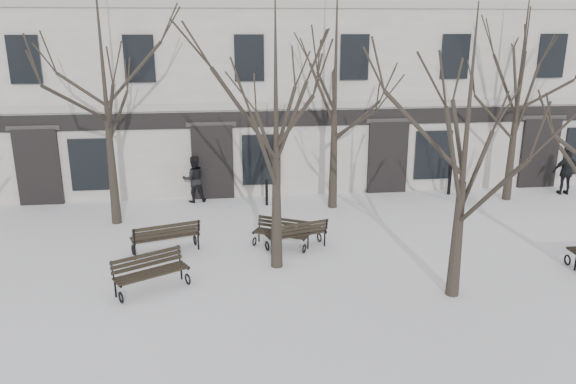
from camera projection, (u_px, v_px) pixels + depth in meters
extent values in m
plane|color=silver|center=(344.00, 280.00, 15.07)|extent=(100.00, 100.00, 0.00)
cube|color=beige|center=(287.00, 49.00, 25.86)|extent=(40.00, 10.00, 11.00)
cube|color=#A09C93|center=(302.00, 105.00, 21.62)|extent=(40.00, 0.12, 0.25)
cube|color=#A09C93|center=(303.00, 4.00, 20.57)|extent=(40.00, 0.12, 0.25)
cube|color=black|center=(302.00, 118.00, 21.76)|extent=(40.00, 0.10, 0.60)
cube|color=black|center=(38.00, 167.00, 21.05)|extent=(1.60, 0.22, 2.90)
cube|color=#2D2B28|center=(33.00, 128.00, 20.58)|extent=(1.90, 0.08, 0.18)
cube|color=black|center=(91.00, 164.00, 21.27)|extent=(1.50, 0.14, 2.00)
cube|color=black|center=(213.00, 162.00, 21.80)|extent=(1.60, 0.22, 2.90)
cube|color=#2D2B28|center=(211.00, 124.00, 21.34)|extent=(1.90, 0.08, 0.18)
cube|color=black|center=(261.00, 160.00, 22.02)|extent=(1.50, 0.14, 2.00)
cube|color=black|center=(387.00, 157.00, 22.62)|extent=(1.60, 0.22, 2.90)
cube|color=#2D2B28|center=(390.00, 121.00, 22.15)|extent=(1.90, 0.08, 0.18)
cube|color=black|center=(433.00, 155.00, 22.83)|extent=(1.50, 0.14, 2.00)
cube|color=black|center=(539.00, 153.00, 23.37)|extent=(1.60, 0.22, 2.90)
cube|color=#2D2B28|center=(544.00, 118.00, 22.90)|extent=(1.90, 0.08, 0.18)
cube|color=black|center=(24.00, 59.00, 19.93)|extent=(1.10, 0.14, 1.70)
cube|color=black|center=(139.00, 59.00, 20.39)|extent=(1.10, 0.14, 1.70)
cube|color=black|center=(249.00, 58.00, 20.86)|extent=(1.10, 0.14, 1.70)
cube|color=black|center=(354.00, 57.00, 21.32)|extent=(1.10, 0.14, 1.70)
cube|color=black|center=(455.00, 57.00, 21.78)|extent=(1.10, 0.14, 1.70)
cube|color=black|center=(551.00, 56.00, 22.25)|extent=(1.10, 0.14, 1.70)
cone|color=black|center=(277.00, 214.00, 15.50)|extent=(0.34, 0.34, 3.12)
cone|color=black|center=(457.00, 240.00, 13.84)|extent=(0.34, 0.34, 2.98)
cone|color=black|center=(112.00, 172.00, 18.91)|extent=(0.34, 0.34, 3.63)
cone|color=black|center=(333.00, 162.00, 20.61)|extent=(0.34, 0.34, 3.51)
cone|color=black|center=(511.00, 157.00, 21.59)|extent=(0.34, 0.34, 3.38)
torus|color=black|center=(121.00, 298.00, 13.79)|extent=(0.19, 0.29, 0.31)
cylinder|color=black|center=(115.00, 289.00, 14.06)|extent=(0.05, 0.05, 0.48)
cube|color=black|center=(117.00, 283.00, 13.84)|extent=(0.32, 0.54, 0.05)
torus|color=black|center=(188.00, 279.00, 14.79)|extent=(0.19, 0.29, 0.31)
cylinder|color=black|center=(181.00, 271.00, 15.06)|extent=(0.05, 0.05, 0.48)
cube|color=black|center=(184.00, 265.00, 14.84)|extent=(0.32, 0.54, 0.05)
cube|color=black|center=(155.00, 276.00, 14.15)|extent=(1.72, 0.99, 0.04)
cube|color=black|center=(153.00, 274.00, 14.27)|extent=(1.72, 0.99, 0.04)
cube|color=black|center=(151.00, 272.00, 14.38)|extent=(1.72, 0.99, 0.04)
cube|color=black|center=(148.00, 270.00, 14.50)|extent=(1.72, 0.99, 0.04)
cube|color=black|center=(147.00, 265.00, 14.49)|extent=(1.69, 0.94, 0.10)
cube|color=black|center=(147.00, 260.00, 14.48)|extent=(1.69, 0.94, 0.10)
cube|color=black|center=(146.00, 255.00, 14.46)|extent=(1.69, 0.94, 0.10)
cylinder|color=black|center=(113.00, 271.00, 14.00)|extent=(0.11, 0.15, 0.53)
cylinder|color=black|center=(179.00, 255.00, 14.99)|extent=(0.11, 0.15, 0.53)
torus|color=black|center=(195.00, 240.00, 17.43)|extent=(0.15, 0.32, 0.32)
cylinder|color=black|center=(198.00, 242.00, 17.05)|extent=(0.06, 0.06, 0.50)
cube|color=black|center=(196.00, 232.00, 17.16)|extent=(0.23, 0.60, 0.06)
torus|color=black|center=(133.00, 250.00, 16.69)|extent=(0.15, 0.32, 0.32)
cylinder|color=black|center=(135.00, 252.00, 16.31)|extent=(0.06, 0.06, 0.50)
cube|color=black|center=(133.00, 241.00, 16.41)|extent=(0.23, 0.60, 0.06)
cube|color=black|center=(164.00, 233.00, 16.99)|extent=(1.94, 0.69, 0.04)
cube|color=black|center=(165.00, 235.00, 16.86)|extent=(1.94, 0.69, 0.04)
cube|color=black|center=(166.00, 237.00, 16.72)|extent=(1.94, 0.69, 0.04)
cube|color=black|center=(167.00, 238.00, 16.58)|extent=(1.94, 0.69, 0.04)
cube|color=black|center=(167.00, 234.00, 16.50)|extent=(1.92, 0.63, 0.10)
cube|color=black|center=(167.00, 230.00, 16.44)|extent=(1.92, 0.63, 0.10)
cube|color=black|center=(167.00, 226.00, 16.39)|extent=(1.92, 0.63, 0.10)
cylinder|color=black|center=(198.00, 228.00, 16.84)|extent=(0.09, 0.17, 0.55)
cylinder|color=black|center=(134.00, 237.00, 16.10)|extent=(0.09, 0.17, 0.55)
torus|color=black|center=(567.00, 260.00, 15.98)|extent=(0.06, 0.32, 0.31)
cylinder|color=black|center=(576.00, 262.00, 15.58)|extent=(0.05, 0.05, 0.49)
cube|color=black|center=(573.00, 252.00, 15.70)|extent=(0.07, 0.60, 0.05)
torus|color=black|center=(254.00, 241.00, 17.39)|extent=(0.17, 0.27, 0.28)
cylinder|color=black|center=(259.00, 235.00, 17.68)|extent=(0.05, 0.05, 0.43)
cube|color=black|center=(257.00, 231.00, 17.46)|extent=(0.29, 0.49, 0.05)
torus|color=black|center=(304.00, 249.00, 16.83)|extent=(0.17, 0.27, 0.28)
cylinder|color=black|center=(308.00, 242.00, 17.12)|extent=(0.05, 0.05, 0.43)
cube|color=black|center=(306.00, 237.00, 16.90)|extent=(0.29, 0.49, 0.05)
cube|color=black|center=(278.00, 236.00, 16.99)|extent=(1.57, 0.89, 0.03)
cube|color=black|center=(280.00, 234.00, 17.11)|extent=(1.57, 0.89, 0.03)
cube|color=black|center=(282.00, 233.00, 17.23)|extent=(1.57, 0.89, 0.03)
cube|color=black|center=(283.00, 231.00, 17.35)|extent=(1.57, 0.89, 0.03)
cube|color=black|center=(284.00, 227.00, 17.35)|extent=(1.55, 0.84, 0.09)
cube|color=black|center=(284.00, 223.00, 17.33)|extent=(1.55, 0.84, 0.09)
cube|color=black|center=(284.00, 220.00, 17.32)|extent=(1.55, 0.84, 0.09)
cylinder|color=black|center=(260.00, 222.00, 17.63)|extent=(0.10, 0.14, 0.48)
cylinder|color=black|center=(309.00, 229.00, 17.07)|extent=(0.10, 0.14, 0.48)
torus|color=black|center=(319.00, 238.00, 17.68)|extent=(0.13, 0.30, 0.30)
cylinder|color=black|center=(325.00, 239.00, 17.33)|extent=(0.05, 0.05, 0.47)
cube|color=black|center=(322.00, 230.00, 17.42)|extent=(0.21, 0.56, 0.05)
torus|color=black|center=(267.00, 246.00, 17.02)|extent=(0.13, 0.30, 0.30)
cylinder|color=black|center=(272.00, 247.00, 16.66)|extent=(0.05, 0.05, 0.47)
cube|color=black|center=(269.00, 238.00, 16.76)|extent=(0.21, 0.56, 0.05)
cube|color=black|center=(293.00, 231.00, 17.29)|extent=(1.82, 0.61, 0.04)
cube|color=black|center=(295.00, 232.00, 17.16)|extent=(1.82, 0.61, 0.04)
cube|color=black|center=(297.00, 234.00, 17.03)|extent=(1.82, 0.61, 0.04)
cube|color=black|center=(299.00, 236.00, 16.90)|extent=(1.82, 0.61, 0.04)
cube|color=black|center=(300.00, 232.00, 16.83)|extent=(1.80, 0.55, 0.09)
cube|color=black|center=(300.00, 228.00, 16.77)|extent=(1.80, 0.55, 0.09)
cube|color=black|center=(300.00, 224.00, 16.72)|extent=(1.80, 0.55, 0.09)
cylinder|color=black|center=(326.00, 226.00, 17.13)|extent=(0.08, 0.15, 0.52)
cylinder|color=black|center=(273.00, 235.00, 16.46)|extent=(0.08, 0.15, 0.52)
cylinder|color=black|center=(267.00, 193.00, 21.21)|extent=(0.11, 0.11, 0.93)
sphere|color=black|center=(267.00, 181.00, 21.08)|extent=(0.13, 0.13, 0.13)
cylinder|color=black|center=(450.00, 181.00, 22.54)|extent=(0.13, 0.13, 1.11)
sphere|color=black|center=(451.00, 167.00, 22.37)|extent=(0.16, 0.16, 0.16)
imported|color=black|center=(195.00, 202.00, 21.77)|extent=(0.98, 0.82, 1.82)
imported|color=black|center=(563.00, 194.00, 22.74)|extent=(1.14, 0.61, 1.85)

